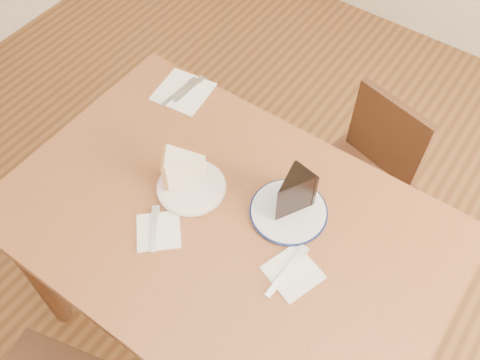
% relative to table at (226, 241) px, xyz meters
% --- Properties ---
extents(ground, '(4.00, 4.00, 0.00)m').
position_rel_table_xyz_m(ground, '(0.00, 0.00, -0.65)').
color(ground, '#482913').
rests_on(ground, ground).
extents(table, '(1.20, 0.80, 0.75)m').
position_rel_table_xyz_m(table, '(0.00, 0.00, 0.00)').
color(table, '#5B2F18').
rests_on(table, ground).
extents(chair_far, '(0.43, 0.43, 0.72)m').
position_rel_table_xyz_m(chair_far, '(0.16, 0.60, -0.25)').
color(chair_far, '#32190F').
rests_on(chair_far, ground).
extents(plate_cream, '(0.19, 0.19, 0.01)m').
position_rel_table_xyz_m(plate_cream, '(-0.14, 0.04, 0.10)').
color(plate_cream, white).
rests_on(plate_cream, table).
extents(plate_navy, '(0.20, 0.20, 0.01)m').
position_rel_table_xyz_m(plate_navy, '(0.12, 0.13, 0.10)').
color(plate_navy, white).
rests_on(plate_navy, table).
extents(carrot_cake, '(0.13, 0.12, 0.10)m').
position_rel_table_xyz_m(carrot_cake, '(-0.16, 0.05, 0.16)').
color(carrot_cake, white).
rests_on(carrot_cake, plate_cream).
extents(chocolate_cake, '(0.09, 0.12, 0.12)m').
position_rel_table_xyz_m(chocolate_cake, '(0.12, 0.13, 0.17)').
color(chocolate_cake, black).
rests_on(chocolate_cake, plate_navy).
extents(napkin_cream, '(0.16, 0.16, 0.00)m').
position_rel_table_xyz_m(napkin_cream, '(-0.13, -0.12, 0.10)').
color(napkin_cream, white).
rests_on(napkin_cream, table).
extents(napkin_navy, '(0.15, 0.15, 0.00)m').
position_rel_table_xyz_m(napkin_navy, '(0.23, -0.02, 0.10)').
color(napkin_navy, white).
rests_on(napkin_navy, table).
extents(napkin_spare, '(0.18, 0.18, 0.00)m').
position_rel_table_xyz_m(napkin_spare, '(-0.40, 0.32, 0.10)').
color(napkin_spare, white).
rests_on(napkin_spare, table).
extents(fork_cream, '(0.10, 0.12, 0.00)m').
position_rel_table_xyz_m(fork_cream, '(-0.14, -0.13, 0.10)').
color(fork_cream, silver).
rests_on(fork_cream, napkin_cream).
extents(knife_navy, '(0.02, 0.17, 0.00)m').
position_rel_table_xyz_m(knife_navy, '(0.21, -0.03, 0.10)').
color(knife_navy, silver).
rests_on(knife_navy, napkin_navy).
extents(fork_spare, '(0.02, 0.14, 0.00)m').
position_rel_table_xyz_m(fork_spare, '(-0.39, 0.33, 0.10)').
color(fork_spare, silver).
rests_on(fork_spare, napkin_spare).
extents(knife_spare, '(0.03, 0.16, 0.00)m').
position_rel_table_xyz_m(knife_spare, '(-0.40, 0.30, 0.10)').
color(knife_spare, silver).
rests_on(knife_spare, napkin_spare).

